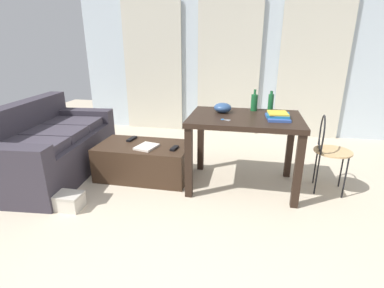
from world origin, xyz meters
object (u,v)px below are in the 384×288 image
couch (49,148)px  bottle_far (271,102)px  coffee_table (144,161)px  bowl (223,108)px  scissors (224,120)px  craft_table (245,128)px  bottle_near (254,102)px  wire_chair (327,145)px  magazine (147,147)px  shoebox (65,201)px  tv_remote_primary (132,139)px  tv_remote_secondary (174,148)px  book_stack (278,116)px

couch → bottle_far: bearing=10.3°
coffee_table → bowl: (0.88, 0.12, 0.64)m
scissors → bottle_far: bearing=48.5°
craft_table → bottle_near: bottle_near is taller
wire_chair → bottle_near: 0.87m
bottle_near → wire_chair: bearing=-15.1°
magazine → shoebox: magazine is taller
craft_table → tv_remote_primary: size_ratio=6.43×
coffee_table → magazine: bearing=-49.0°
wire_chair → shoebox: 2.66m
bottle_near → bottle_far: 0.18m
coffee_table → tv_remote_primary: bearing=144.2°
tv_remote_primary → tv_remote_secondary: tv_remote_secondary is taller
shoebox → craft_table: bearing=26.4°
bottle_far → book_stack: bottle_far is taller
bottle_far → couch: bearing=-169.7°
coffee_table → tv_remote_secondary: tv_remote_secondary is taller
coffee_table → tv_remote_secondary: bearing=-10.4°
bottle_far → scissors: size_ratio=2.20×
craft_table → bottle_far: (0.26, 0.33, 0.21)m
book_stack → bottle_near: bearing=126.3°
book_stack → shoebox: size_ratio=0.92×
wire_chair → tv_remote_primary: size_ratio=4.61×
tv_remote_secondary → bottle_far: bearing=29.5°
craft_table → shoebox: craft_table is taller
book_stack → tv_remote_secondary: size_ratio=2.23×
couch → tv_remote_primary: (0.93, 0.28, 0.08)m
couch → magazine: size_ratio=7.24×
craft_table → wire_chair: bearing=5.2°
scissors → magazine: bearing=172.9°
coffee_table → bottle_far: (1.39, 0.32, 0.68)m
couch → tv_remote_secondary: (1.51, 0.06, 0.08)m
bottle_near → bowl: size_ratio=1.25×
bowl → couch: bearing=-172.7°
couch → magazine: (1.20, 0.05, 0.08)m
couch → bowl: bearing=7.3°
couch → tv_remote_secondary: couch is taller
shoebox → scissors: bearing=23.5°
bottle_near → tv_remote_primary: bottle_near is taller
coffee_table → tv_remote_secondary: size_ratio=7.36×
bowl → book_stack: bearing=-16.3°
bowl → bottle_near: bearing=24.8°
book_stack → tv_remote_primary: bearing=173.7°
coffee_table → shoebox: 0.96m
craft_table → tv_remote_secondary: 0.79m
coffee_table → bowl: bowl is taller
couch → wire_chair: bearing=3.8°
bottle_near → magazine: bottle_near is taller
tv_remote_secondary → shoebox: 1.20m
couch → coffee_table: couch is taller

